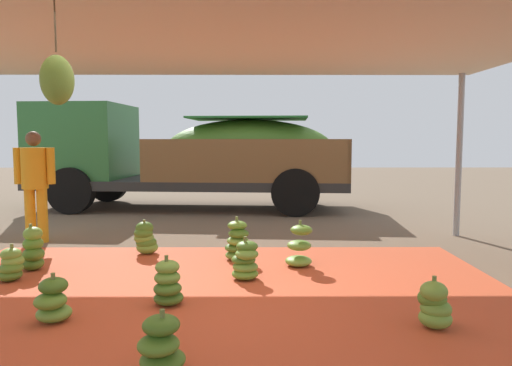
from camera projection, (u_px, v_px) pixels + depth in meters
name	position (u px, v px, depth m)	size (l,w,h in m)	color
ground_plane	(226.00, 240.00, 7.59)	(40.00, 40.00, 0.00)	brown
tarp_orange	(208.00, 304.00, 4.60)	(6.36, 4.82, 0.01)	#D1512D
tent_canopy	(205.00, 22.00, 4.26)	(8.00, 7.00, 2.71)	#9EA0A5
banana_bunch_0	(145.00, 239.00, 6.58)	(0.42, 0.41, 0.48)	#6B9E38
banana_bunch_1	(161.00, 345.00, 3.25)	(0.41, 0.41, 0.43)	#477523
banana_bunch_2	(168.00, 284.00, 4.54)	(0.39, 0.40, 0.48)	#477523
banana_bunch_4	(299.00, 247.00, 5.94)	(0.43, 0.43, 0.58)	#75A83D
banana_bunch_5	(33.00, 250.00, 5.73)	(0.37, 0.37, 0.57)	#477523
banana_bunch_6	(53.00, 302.00, 4.12)	(0.38, 0.38, 0.43)	#6B9E38
banana_bunch_7	(245.00, 261.00, 5.40)	(0.41, 0.43, 0.49)	#60932D
banana_bunch_8	(237.00, 242.00, 6.24)	(0.44, 0.44, 0.58)	#6B9E38
banana_bunch_9	(434.00, 305.00, 3.99)	(0.35, 0.35, 0.44)	#6B9E38
banana_bunch_10	(11.00, 265.00, 5.33)	(0.39, 0.39, 0.42)	#477523
cargo_truck_main	(185.00, 153.00, 11.01)	(7.21, 2.83, 2.40)	#2D2D2D
worker_0	(35.00, 178.00, 7.32)	(0.63, 0.38, 1.71)	orange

